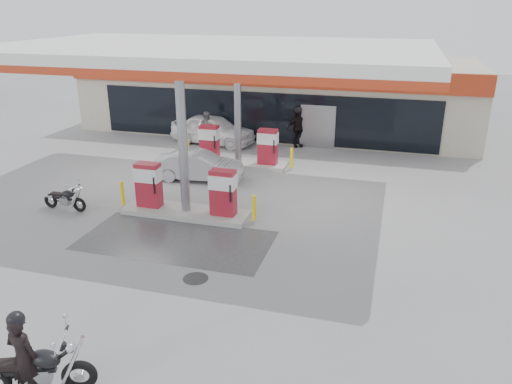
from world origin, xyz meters
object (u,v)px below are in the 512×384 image
sedan_white (213,129)px  parked_car_left (122,115)px  pump_island_far (238,150)px  attendant (208,129)px  main_motorcycle (38,372)px  biker_main (23,357)px  parked_motorcycle (65,199)px  hatchback_silver (199,166)px  biker_walking (298,128)px  pump_island_near (186,196)px

sedan_white → parked_car_left: (-7.03, 2.80, -0.21)m
pump_island_far → attendant: attendant is taller
main_motorcycle → biker_main: bearing=-178.8°
pump_island_far → parked_motorcycle: (-4.36, -6.80, -0.31)m
parked_motorcycle → hatchback_silver: 5.55m
biker_main → parked_car_left: biker_main is taller
parked_car_left → sedan_white: bearing=-93.3°
biker_walking → parked_car_left: bearing=135.7°
attendant → biker_main: bearing=-179.0°
biker_walking → biker_main: bearing=-127.7°
parked_motorcycle → biker_walking: biker_walking is taller
pump_island_near → biker_walking: (2.00, 9.80, 0.28)m
parked_motorcycle → parked_car_left: parked_car_left is taller
pump_island_far → biker_main: pump_island_far is taller
main_motorcycle → hatchback_silver: bearing=75.2°
sedan_white → biker_walking: size_ratio=2.27×
pump_island_near → parked_motorcycle: size_ratio=2.90×
parked_motorcycle → sedan_white: sedan_white is taller
pump_island_far → biker_main: bearing=-87.7°
main_motorcycle → biker_walking: bearing=63.3°
main_motorcycle → hatchback_silver: (-1.76, 12.38, 0.10)m
biker_walking → pump_island_far: bearing=-151.2°
sedan_white → attendant: (-0.14, -0.40, 0.13)m
pump_island_near → parked_motorcycle: bearing=-169.6°
sedan_white → parked_car_left: sedan_white is taller
parked_motorcycle → hatchback_silver: bearing=54.8°
hatchback_silver → main_motorcycle: bearing=-177.7°
pump_island_far → sedan_white: (-2.43, 3.20, 0.06)m
attendant → parked_car_left: size_ratio=0.47×
pump_island_near → biker_walking: 10.01m
parked_car_left → attendant: bearing=-96.5°
biker_main → parked_motorcycle: size_ratio=0.98×
parked_car_left → main_motorcycle: bearing=-135.3°
sedan_white → biker_walking: bearing=-74.4°
parked_motorcycle → hatchback_silver: size_ratio=0.48×
parked_car_left → pump_island_far: bearing=-104.0°
hatchback_silver → parked_car_left: (-8.49, 8.40, -0.06)m
parked_motorcycle → attendant: size_ratio=0.99×
pump_island_near → attendant: attendant is taller
pump_island_near → pump_island_far: same height
attendant → parked_car_left: bearing=55.9°
biker_main → main_motorcycle: bearing=-153.9°
pump_island_far → biker_walking: biker_walking is taller
pump_island_far → parked_motorcycle: bearing=-122.7°
hatchback_silver → biker_walking: size_ratio=1.88×
biker_main → parked_car_left: (-10.06, 20.86, -0.32)m
hatchback_silver → attendant: bearing=11.3°
biker_main → parked_car_left: 23.16m
pump_island_near → attendant: bearing=106.3°
attendant → hatchback_silver: bearing=-172.1°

